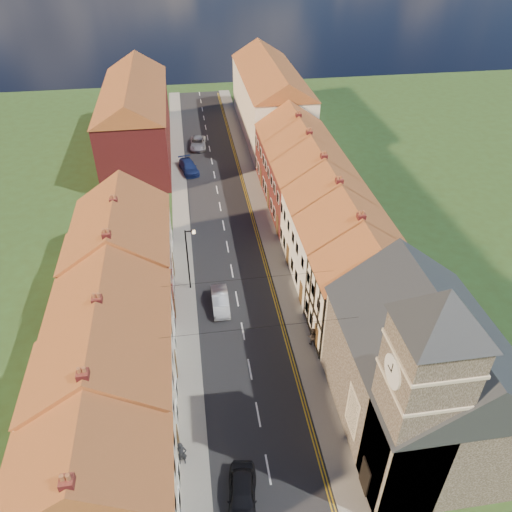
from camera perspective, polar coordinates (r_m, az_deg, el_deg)
The scene contains 25 objects.
ground at distance 31.92m, azimuth 2.07°, elevation -26.24°, with size 160.00×160.00×0.00m, color #2A4E21.
road at distance 52.89m, azimuth -3.73°, elevation 3.51°, with size 7.00×90.00×0.02m, color black.
pavement_left at distance 52.77m, azimuth -8.49°, elevation 3.14°, with size 1.80×90.00×0.12m, color gray.
pavement_right at distance 53.31m, azimuth 0.99°, elevation 3.93°, with size 1.80×90.00×0.12m, color gray.
church at distance 31.29m, azimuth 18.68°, elevation -12.19°, with size 11.25×14.25×15.20m.
cottage_r_tudor at distance 38.29m, azimuth 12.55°, elevation -3.51°, with size 8.30×5.20×9.00m.
cottage_r_white_near at distance 42.32m, azimuth 10.26°, elevation 1.06°, with size 8.30×6.00×9.00m.
cottage_r_cream_mid at distance 46.62m, azimuth 8.33°, elevation 4.81°, with size 8.30×5.20×9.00m.
cottage_r_pink at distance 51.14m, azimuth 6.72°, elevation 7.90°, with size 8.30×6.00×9.00m.
cottage_r_white_far at distance 55.81m, azimuth 5.36°, elevation 10.48°, with size 8.30×5.20×9.00m.
cottage_r_cream_far at distance 60.60m, azimuth 4.19°, elevation 12.65°, with size 8.30×6.00×9.00m.
cottage_l_brick_near at distance 28.46m, azimuth -18.19°, elevation -23.87°, with size 8.30×5.70×8.80m.
cottage_l_cream at distance 31.68m, azimuth -17.06°, elevation -14.71°, with size 8.30×6.30×9.10m.
cottage_l_white at distance 36.20m, azimuth -16.06°, elevation -7.10°, with size 8.30×6.90×8.80m.
cottage_l_brick_mid at distance 40.80m, azimuth -15.42°, elevation -1.15°, with size 8.30×5.70×9.10m.
cottage_l_pink at distance 45.66m, azimuth -14.88°, elevation 3.02°, with size 8.30×6.30×8.80m.
block_right_far at distance 74.37m, azimuth 1.65°, elevation 17.84°, with size 8.30×24.20×10.50m.
block_left_far at distance 68.84m, azimuth -13.60°, elevation 15.39°, with size 8.30×24.20×10.50m.
lamppost at distance 42.52m, azimuth -7.72°, elevation -0.02°, with size 0.88×0.15×6.00m.
car_near at distance 31.30m, azimuth -1.59°, elevation -25.64°, with size 1.64×4.07×1.39m, color black.
car_mid at distance 42.12m, azimuth -4.11°, elevation -5.16°, with size 1.37×3.92×1.29m, color #AFB1B7.
car_far at distance 64.19m, azimuth -7.70°, elevation 10.06°, with size 1.86×4.59×1.33m, color navy.
car_distant at distance 70.96m, azimuth -6.64°, elevation 12.70°, with size 2.11×4.59×1.27m, color #A4A5AC.
pedestrian_left at distance 32.53m, azimuth -8.51°, elevation -21.44°, with size 0.66×0.43×1.81m, color black.
pedestrian_right at distance 38.88m, azimuth 6.46°, elevation -9.11°, with size 0.74×0.58×1.53m, color black.
Camera 1 is at (-3.25, -14.65, 28.17)m, focal length 35.00 mm.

